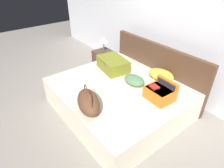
{
  "coord_description": "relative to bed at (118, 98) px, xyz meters",
  "views": [
    {
      "loc": [
        2.04,
        -1.33,
        2.25
      ],
      "look_at": [
        0.0,
        0.26,
        0.58
      ],
      "focal_mm": 30.9,
      "sensor_mm": 36.0,
      "label": 1
    }
  ],
  "objects": [
    {
      "name": "hard_case_medium",
      "position": [
        0.64,
        0.27,
        0.35
      ],
      "size": [
        0.4,
        0.35,
        0.29
      ],
      "rotation": [
        0.0,
        0.0,
        -0.05
      ],
      "color": "#D16619",
      "rests_on": "bed"
    },
    {
      "name": "back_wall",
      "position": [
        0.0,
        1.25,
        1.06
      ],
      "size": [
        8.0,
        0.1,
        2.6
      ],
      "primitive_type": "cube",
      "color": "silver",
      "rests_on": "ground"
    },
    {
      "name": "pillow_near_headboard",
      "position": [
        0.28,
        0.73,
        0.33
      ],
      "size": [
        0.5,
        0.39,
        0.18
      ],
      "primitive_type": "ellipsoid",
      "rotation": [
        0.0,
        0.0,
        0.19
      ],
      "color": "gold",
      "rests_on": "bed"
    },
    {
      "name": "duffel_bag",
      "position": [
        0.2,
        -0.7,
        0.38
      ],
      "size": [
        0.63,
        0.46,
        0.35
      ],
      "rotation": [
        0.0,
        0.0,
        -0.34
      ],
      "color": "brown",
      "rests_on": "bed"
    },
    {
      "name": "ground_plane",
      "position": [
        0.0,
        -0.4,
        -0.24
      ],
      "size": [
        12.0,
        12.0,
        0.0
      ],
      "primitive_type": "plane",
      "color": "gray"
    },
    {
      "name": "headboard",
      "position": [
        0.0,
        0.94,
        0.25
      ],
      "size": [
        2.1,
        0.08,
        0.99
      ],
      "primitive_type": "cube",
      "color": "#4C3323",
      "rests_on": "ground"
    },
    {
      "name": "nightstand",
      "position": [
        -1.31,
        0.65,
        0.0
      ],
      "size": [
        0.44,
        0.4,
        0.49
      ],
      "primitive_type": "cube",
      "color": "#4C3323",
      "rests_on": "ground"
    },
    {
      "name": "hard_case_large",
      "position": [
        -0.52,
        0.29,
        0.36
      ],
      "size": [
        0.66,
        0.5,
        0.23
      ],
      "rotation": [
        0.0,
        0.0,
        -0.16
      ],
      "color": "olive",
      "rests_on": "bed"
    },
    {
      "name": "bed",
      "position": [
        0.0,
        0.0,
        0.0
      ],
      "size": [
        2.06,
        1.81,
        0.48
      ],
      "primitive_type": "cube",
      "color": "beige",
      "rests_on": "ground"
    },
    {
      "name": "pillow_center_head",
      "position": [
        0.11,
        0.25,
        0.32
      ],
      "size": [
        0.41,
        0.3,
        0.15
      ],
      "primitive_type": "ellipsoid",
      "rotation": [
        0.0,
        0.0,
        0.09
      ],
      "color": "#4C724C",
      "rests_on": "bed"
    },
    {
      "name": "table_lamp",
      "position": [
        -1.31,
        0.65,
        0.52
      ],
      "size": [
        0.19,
        0.19,
        0.34
      ],
      "color": "#3F3833",
      "rests_on": "nightstand"
    }
  ]
}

